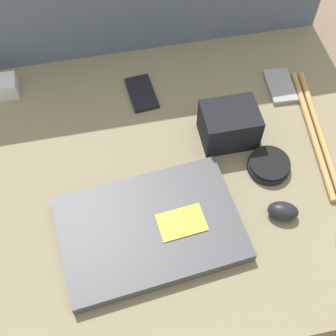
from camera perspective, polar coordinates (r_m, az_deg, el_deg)
name	(u,v)px	position (r m, az deg, el deg)	size (l,w,h in m)	color
ground_plane	(168,200)	(1.10, 0.00, -3.96)	(8.00, 8.00, 0.00)	#7A6651
couch_seat	(168,187)	(1.04, 0.00, -2.37)	(0.93, 0.75, 0.12)	#847A5B
laptop	(150,229)	(0.91, -2.19, -7.44)	(0.37, 0.26, 0.03)	#47474C
computer_mouse	(283,211)	(0.95, 13.83, -5.12)	(0.07, 0.06, 0.04)	black
speaker_puck	(269,165)	(1.01, 12.20, 0.32)	(0.09, 0.09, 0.02)	black
phone_silver	(280,86)	(1.16, 13.51, 9.70)	(0.07, 0.11, 0.01)	#99999E
phone_black	(142,93)	(1.12, -3.23, 9.10)	(0.07, 0.11, 0.01)	black
camera_pouch	(229,125)	(1.02, 7.46, 5.23)	(0.12, 0.09, 0.09)	black
charger_brick	(5,87)	(1.17, -19.20, 9.36)	(0.05, 0.05, 0.04)	silver
drumstick_pair	(316,132)	(1.09, 17.57, 4.23)	(0.07, 0.35, 0.01)	tan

